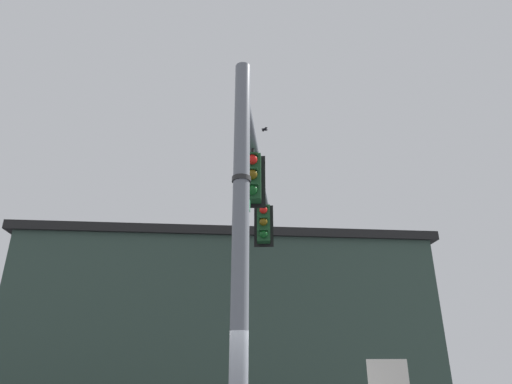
# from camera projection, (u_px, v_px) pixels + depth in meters

# --- Properties ---
(signal_pole) EXTENTS (0.28, 0.28, 7.22)m
(signal_pole) POSITION_uv_depth(u_px,v_px,m) (240.00, 256.00, 6.75)
(signal_pole) COLOR slate
(signal_pole) RESTS_ON ground
(mast_arm) EXTENTS (0.53, 5.91, 0.22)m
(mast_arm) POSITION_uv_depth(u_px,v_px,m) (257.00, 166.00, 10.61)
(mast_arm) COLOR slate
(traffic_light_nearest_pole) EXTENTS (0.54, 0.49, 1.31)m
(traffic_light_nearest_pole) POSITION_uv_depth(u_px,v_px,m) (252.00, 178.00, 9.26)
(traffic_light_nearest_pole) COLOR black
(traffic_light_mid_inner) EXTENTS (0.54, 0.49, 1.31)m
(traffic_light_mid_inner) POSITION_uv_depth(u_px,v_px,m) (264.00, 224.00, 12.10)
(traffic_light_mid_inner) COLOR black
(street_name_sign) EXTENTS (0.32, 1.44, 0.22)m
(street_name_sign) POSITION_uv_depth(u_px,v_px,m) (244.00, 188.00, 7.57)
(street_name_sign) COLOR #147238
(bird_flying) EXTENTS (0.19, 0.29, 0.07)m
(bird_flying) POSITION_uv_depth(u_px,v_px,m) (265.00, 129.00, 12.08)
(bird_flying) COLOR black
(storefront_building) EXTENTS (15.26, 9.09, 6.51)m
(storefront_building) POSITION_uv_depth(u_px,v_px,m) (225.00, 335.00, 16.48)
(storefront_building) COLOR #33473D
(storefront_building) RESTS_ON ground
(tree_by_storefront) EXTENTS (3.79, 3.79, 6.06)m
(tree_by_storefront) POSITION_uv_depth(u_px,v_px,m) (301.00, 307.00, 15.85)
(tree_by_storefront) COLOR #4C3823
(tree_by_storefront) RESTS_ON ground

